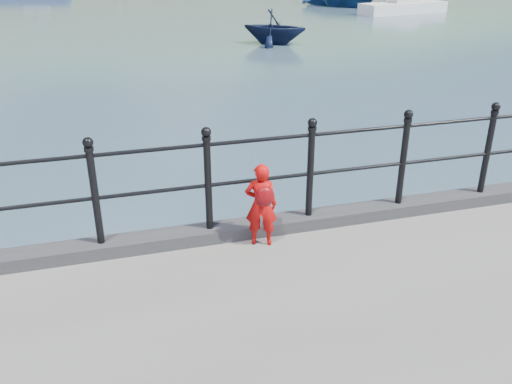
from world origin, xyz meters
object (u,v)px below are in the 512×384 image
object	(u,v)px
sailboat_near	(403,8)
launch_navy	(274,27)
child	(261,204)
railing	(261,167)

from	to	relation	value
sailboat_near	launch_navy	bearing A→B (deg)	-152.95
child	launch_navy	size ratio (longest dim) A/B	0.33
railing	launch_navy	size ratio (longest dim) A/B	6.24
child	sailboat_near	xyz separation A→B (m)	(18.19, 28.25, -1.15)
sailboat_near	child	bearing A→B (deg)	-133.79
child	launch_navy	bearing A→B (deg)	-89.13
railing	child	bearing A→B (deg)	-104.49
railing	launch_navy	world-z (taller)	railing
child	launch_navy	world-z (taller)	child
child	launch_navy	distance (m)	19.91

